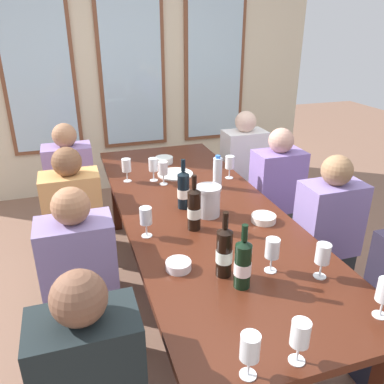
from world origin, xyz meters
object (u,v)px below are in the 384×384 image
(wine_glass_1, at_px, (272,250))
(white_plate_0, at_px, (175,174))
(wine_glass_3, at_px, (230,163))
(wine_glass_7, at_px, (250,348))
(wine_glass_4, at_px, (163,169))
(wine_bottle_1, at_px, (183,190))
(wine_glass_8, at_px, (126,166))
(seated_person_6, at_px, (72,193))
(wine_glass_2, at_px, (300,335))
(tasting_bowl_1, at_px, (178,265))
(dining_table, at_px, (199,217))
(tasting_bowl_0, at_px, (164,160))
(seated_person_3, at_px, (276,200))
(seated_person_4, at_px, (82,288))
(seated_person_2, at_px, (76,229))
(metal_pitcher, at_px, (208,201))
(wine_bottle_2, at_px, (243,264))
(wine_glass_5, at_px, (146,217))
(wine_glass_6, at_px, (323,254))
(seated_person_7, at_px, (243,173))
(seated_person_5, at_px, (326,241))
(water_bottle, at_px, (217,172))
(wine_bottle_0, at_px, (194,209))
(wine_glass_9, at_px, (153,165))
(wine_bottle_3, at_px, (224,251))

(wine_glass_1, bearing_deg, white_plate_0, 93.78)
(wine_glass_3, xyz_separation_m, wine_glass_7, (-0.64, -1.69, 0.00))
(wine_glass_4, bearing_deg, wine_bottle_1, -86.27)
(wine_glass_8, distance_m, seated_person_6, 0.67)
(wine_glass_2, bearing_deg, tasting_bowl_1, 110.09)
(dining_table, bearing_deg, wine_glass_3, 47.41)
(wine_glass_8, bearing_deg, white_plate_0, 3.45)
(dining_table, relative_size, wine_glass_7, 15.44)
(tasting_bowl_0, relative_size, wine_glass_7, 0.85)
(tasting_bowl_1, relative_size, wine_glass_8, 0.72)
(wine_bottle_1, distance_m, wine_glass_2, 1.31)
(tasting_bowl_1, bearing_deg, seated_person_3, 41.86)
(seated_person_4, bearing_deg, white_plate_0, 50.10)
(tasting_bowl_1, relative_size, seated_person_2, 0.11)
(dining_table, distance_m, metal_pitcher, 0.20)
(wine_bottle_2, height_order, wine_glass_5, wine_bottle_2)
(tasting_bowl_0, xyz_separation_m, seated_person_2, (-0.77, -0.55, -0.24))
(wine_glass_6, bearing_deg, seated_person_7, 75.83)
(tasting_bowl_0, xyz_separation_m, wine_glass_6, (0.30, -1.78, 0.10))
(wine_glass_7, distance_m, seated_person_3, 1.96)
(wine_glass_4, relative_size, seated_person_5, 0.16)
(wine_glass_5, bearing_deg, wine_glass_6, -41.76)
(wine_glass_1, bearing_deg, wine_glass_6, -29.60)
(seated_person_2, bearing_deg, white_plate_0, 18.10)
(wine_bottle_2, height_order, water_bottle, wine_bottle_2)
(dining_table, height_order, wine_glass_5, wine_glass_5)
(seated_person_4, bearing_deg, wine_bottle_0, 6.37)
(wine_glass_9, height_order, seated_person_5, seated_person_5)
(wine_bottle_0, distance_m, seated_person_6, 1.46)
(white_plate_0, xyz_separation_m, tasting_bowl_0, (-0.01, 0.29, 0.02))
(wine_bottle_3, bearing_deg, tasting_bowl_1, 150.71)
(wine_bottle_3, bearing_deg, white_plate_0, 84.20)
(metal_pitcher, distance_m, wine_glass_8, 0.80)
(dining_table, distance_m, water_bottle, 0.40)
(wine_bottle_3, relative_size, seated_person_4, 0.29)
(wine_bottle_2, height_order, seated_person_6, seated_person_6)
(tasting_bowl_0, distance_m, wine_glass_4, 0.48)
(white_plate_0, bearing_deg, seated_person_3, -18.55)
(wine_bottle_0, relative_size, wine_glass_3, 1.89)
(wine_glass_9, bearing_deg, wine_glass_6, -71.46)
(wine_bottle_0, height_order, wine_glass_8, wine_bottle_0)
(tasting_bowl_1, bearing_deg, seated_person_6, 105.85)
(wine_glass_2, xyz_separation_m, seated_person_6, (-0.70, 2.28, -0.33))
(wine_glass_3, relative_size, wine_glass_5, 1.00)
(white_plate_0, xyz_separation_m, wine_bottle_1, (-0.11, -0.58, 0.12))
(seated_person_3, height_order, seated_person_6, same)
(metal_pitcher, bearing_deg, seated_person_2, 149.35)
(wine_bottle_3, xyz_separation_m, wine_glass_7, (-0.14, -0.56, -0.01))
(wine_bottle_2, height_order, wine_glass_4, wine_bottle_2)
(seated_person_6, bearing_deg, wine_glass_3, -27.11)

